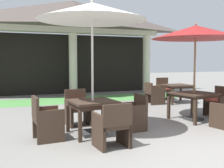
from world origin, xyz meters
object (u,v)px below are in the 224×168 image
at_px(patio_table_mid_left, 194,96).
at_px(patio_umbrella_mid_left, 196,33).
at_px(patio_chair_near_foreground_north, 78,109).
at_px(patio_chair_near_foreground_south, 112,126).
at_px(patio_chair_mid_left_east, 219,102).
at_px(patio_chair_mid_right_north, 164,90).
at_px(patio_chair_near_foreground_east, 133,113).
at_px(patio_table_mid_right, 177,87).
at_px(patio_table_near_foreground, 93,105).
at_px(patio_chair_near_foreground_west, 46,120).
at_px(patio_chair_mid_right_west, 154,93).
at_px(patio_umbrella_near_foreground, 92,13).

distance_m(patio_table_mid_left, patio_umbrella_mid_left, 1.72).
distance_m(patio_chair_near_foreground_north, patio_chair_near_foreground_south, 2.03).
bearing_deg(patio_chair_mid_left_east, patio_chair_mid_right_north, -16.93).
relative_size(patio_umbrella_mid_left, patio_chair_mid_left_east, 3.05).
bearing_deg(patio_umbrella_mid_left, patio_chair_near_foreground_east, -169.69).
distance_m(patio_chair_near_foreground_south, patio_table_mid_right, 6.14).
height_order(patio_chair_near_foreground_south, patio_table_mid_right, patio_chair_near_foreground_south).
relative_size(patio_chair_near_foreground_east, patio_chair_near_foreground_north, 0.93).
bearing_deg(patio_table_near_foreground, patio_umbrella_mid_left, 8.13).
bearing_deg(patio_table_mid_right, patio_chair_near_foreground_north, -153.48).
height_order(patio_chair_near_foreground_west, patio_table_mid_left, patio_chair_near_foreground_west).
xyz_separation_m(patio_chair_mid_left_east, patio_chair_mid_right_west, (-0.62, 2.70, -0.01)).
distance_m(patio_chair_near_foreground_north, patio_table_mid_right, 5.06).
bearing_deg(patio_umbrella_mid_left, patio_chair_mid_left_east, 10.39).
bearing_deg(patio_chair_near_foreground_north, patio_chair_mid_left_east, 171.09).
relative_size(patio_chair_near_foreground_west, patio_chair_mid_right_west, 1.11).
height_order(patio_chair_near_foreground_north, patio_chair_mid_right_north, patio_chair_mid_right_north).
distance_m(patio_chair_near_foreground_east, patio_umbrella_mid_left, 2.87).
distance_m(patio_table_mid_right, patio_chair_mid_right_north, 1.01).
bearing_deg(patio_chair_near_foreground_west, patio_table_near_foreground, 90.00).
relative_size(patio_chair_mid_left_east, patio_chair_mid_right_west, 1.06).
distance_m(patio_chair_near_foreground_south, patio_chair_mid_left_east, 4.36).
distance_m(patio_chair_mid_left_east, patio_chair_mid_right_west, 2.77).
distance_m(patio_chair_near_foreground_west, patio_chair_mid_right_north, 7.02).
height_order(patio_umbrella_mid_left, patio_chair_mid_left_east, patio_umbrella_mid_left).
xyz_separation_m(patio_chair_near_foreground_east, patio_chair_mid_right_west, (2.47, 3.26, 0.01)).
distance_m(patio_chair_near_foreground_east, patio_chair_mid_left_east, 3.14).
bearing_deg(patio_chair_mid_right_north, patio_table_near_foreground, 46.80).
relative_size(patio_chair_near_foreground_west, patio_table_mid_left, 0.76).
relative_size(patio_chair_mid_right_north, patio_chair_mid_right_west, 1.12).
xyz_separation_m(patio_table_mid_right, patio_chair_mid_right_north, (0.06, 0.98, -0.20)).
bearing_deg(patio_chair_near_foreground_north, patio_chair_near_foreground_east, 134.92).
relative_size(patio_table_mid_left, patio_chair_mid_left_east, 1.38).
relative_size(patio_table_near_foreground, patio_chair_near_foreground_east, 1.21).
height_order(patio_umbrella_near_foreground, patio_chair_mid_right_north, patio_umbrella_near_foreground).
bearing_deg(patio_chair_mid_right_west, patio_chair_near_foreground_east, -33.58).
distance_m(patio_chair_near_foreground_west, patio_table_mid_left, 4.10).
bearing_deg(patio_table_mid_left, patio_umbrella_near_foreground, -171.87).
height_order(patio_umbrella_near_foreground, patio_chair_near_foreground_south, patio_umbrella_near_foreground).
height_order(patio_umbrella_mid_left, patio_table_mid_right, patio_umbrella_mid_left).
relative_size(patio_table_near_foreground, patio_table_mid_left, 0.84).
bearing_deg(patio_table_mid_right, patio_table_mid_left, -116.49).
bearing_deg(patio_umbrella_mid_left, patio_chair_mid_right_north, 68.90).
relative_size(patio_chair_near_foreground_east, patio_table_mid_left, 0.70).
height_order(patio_umbrella_near_foreground, patio_chair_near_foreground_east, patio_umbrella_near_foreground).
xyz_separation_m(patio_table_mid_left, patio_umbrella_mid_left, (0.00, 0.00, 1.72)).
bearing_deg(patio_table_mid_left, patio_chair_mid_left_east, 10.39).
bearing_deg(patio_umbrella_near_foreground, patio_table_mid_left, 8.13).
relative_size(patio_table_near_foreground, patio_chair_mid_right_west, 1.23).
bearing_deg(patio_chair_near_foreground_west, patio_chair_mid_right_north, 124.32).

